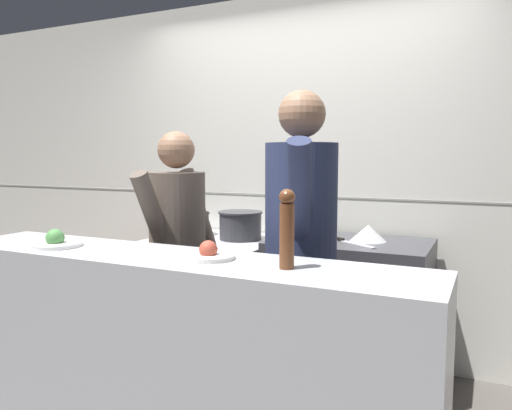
# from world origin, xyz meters

# --- Properties ---
(wall_back_tiled) EXTENTS (8.00, 0.06, 2.60)m
(wall_back_tiled) POSITION_xyz_m (0.00, 1.39, 1.30)
(wall_back_tiled) COLOR silver
(wall_back_tiled) RESTS_ON ground_plane
(oven_range) EXTENTS (0.88, 0.71, 0.86)m
(oven_range) POSITION_xyz_m (-0.45, 0.99, 0.43)
(oven_range) COLOR maroon
(oven_range) RESTS_ON ground_plane
(prep_counter) EXTENTS (0.97, 0.65, 0.91)m
(prep_counter) POSITION_xyz_m (0.50, 0.99, 0.45)
(prep_counter) COLOR #38383D
(prep_counter) RESTS_ON ground_plane
(pass_counter) EXTENTS (2.27, 0.45, 1.02)m
(pass_counter) POSITION_xyz_m (0.05, -0.31, 0.51)
(pass_counter) COLOR #B7BABF
(pass_counter) RESTS_ON ground_plane
(stock_pot) EXTENTS (0.25, 0.25, 0.17)m
(stock_pot) POSITION_xyz_m (-0.69, 1.03, 0.95)
(stock_pot) COLOR #2D2D33
(stock_pot) RESTS_ON oven_range
(sauce_pot) EXTENTS (0.31, 0.31, 0.20)m
(sauce_pot) POSITION_xyz_m (-0.28, 1.01, 0.97)
(sauce_pot) COLOR #2D2D33
(sauce_pot) RESTS_ON oven_range
(mixing_bowl_steel) EXTENTS (0.22, 0.22, 0.10)m
(mixing_bowl_steel) POSITION_xyz_m (0.60, 1.02, 0.97)
(mixing_bowl_steel) COLOR #B7BABF
(mixing_bowl_steel) RESTS_ON prep_counter
(chefs_knife) EXTENTS (0.33, 0.24, 0.02)m
(chefs_knife) POSITION_xyz_m (0.51, 0.91, 0.92)
(chefs_knife) COLOR #B7BABF
(chefs_knife) RESTS_ON prep_counter
(plated_dish_main) EXTENTS (0.25, 0.25, 0.09)m
(plated_dish_main) POSITION_xyz_m (-0.56, -0.36, 1.04)
(plated_dish_main) COLOR white
(plated_dish_main) RESTS_ON pass_counter
(plated_dish_appetiser) EXTENTS (0.22, 0.22, 0.08)m
(plated_dish_appetiser) POSITION_xyz_m (0.24, -0.29, 1.04)
(plated_dish_appetiser) COLOR white
(plated_dish_appetiser) RESTS_ON pass_counter
(pepper_mill) EXTENTS (0.06, 0.06, 0.30)m
(pepper_mill) POSITION_xyz_m (0.60, -0.32, 1.18)
(pepper_mill) COLOR brown
(pepper_mill) RESTS_ON pass_counter
(chef_head_cook) EXTENTS (0.35, 0.69, 1.58)m
(chef_head_cook) POSITION_xyz_m (-0.32, 0.30, 0.88)
(chef_head_cook) COLOR black
(chef_head_cook) RESTS_ON ground_plane
(chef_sous) EXTENTS (0.45, 0.76, 1.76)m
(chef_sous) POSITION_xyz_m (0.44, 0.27, 0.98)
(chef_sous) COLOR black
(chef_sous) RESTS_ON ground_plane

